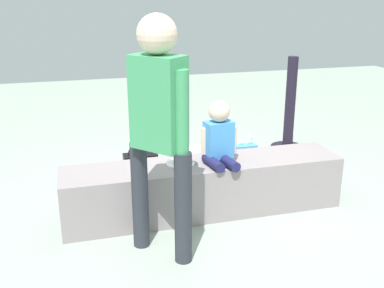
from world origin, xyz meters
name	(u,v)px	position (x,y,z in m)	size (l,w,h in m)	color
ground_plane	(203,211)	(0.00, 0.00, 0.00)	(12.00, 12.00, 0.00)	#95A396
concrete_ledge	(204,187)	(0.00, 0.00, 0.21)	(2.18, 0.44, 0.42)	gray
child_seated	(219,136)	(0.11, -0.04, 0.63)	(0.28, 0.33, 0.48)	#1E1E4E
adult_standing	(159,118)	(-0.44, -0.50, 0.94)	(0.35, 0.37, 1.55)	#292C34
cake_plate	(180,162)	(-0.18, 0.01, 0.44)	(0.22, 0.22, 0.07)	white
gift_bag	(245,159)	(0.61, 0.65, 0.15)	(0.21, 0.11, 0.33)	#4C99E0
railing_post	(289,117)	(1.33, 1.18, 0.38)	(0.36, 0.36, 1.02)	black
water_bottle_near_gift	(172,149)	(0.03, 1.23, 0.11)	(0.07, 0.07, 0.24)	silver
water_bottle_far_side	(249,142)	(0.92, 1.30, 0.09)	(0.06, 0.06, 0.19)	silver
party_cup_red	(276,164)	(0.95, 0.68, 0.05)	(0.07, 0.07, 0.11)	red
cake_box_white	(203,154)	(0.34, 1.13, 0.06)	(0.34, 0.31, 0.11)	white
handbag_black_leather	(141,163)	(-0.35, 0.92, 0.11)	(0.32, 0.14, 0.32)	black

